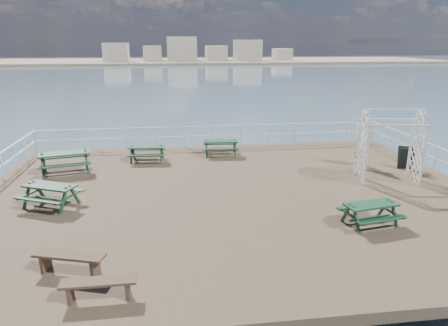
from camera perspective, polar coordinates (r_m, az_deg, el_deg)
ground at (r=14.60m, az=1.21°, el=-4.85°), size 18.00×14.00×0.30m
sea_backdrop at (r=148.30m, az=-1.85°, el=14.75°), size 300.00×300.00×9.20m
railing at (r=16.68m, az=-0.33°, el=1.67°), size 17.77×13.76×1.10m
picnic_table_a at (r=17.87m, az=-21.81°, el=0.66°), size 2.32×2.02×0.98m
picnic_table_b at (r=18.62m, az=-10.96°, el=1.80°), size 1.72×1.43×0.78m
picnic_table_c at (r=19.26m, az=-0.50°, el=2.65°), size 1.72×1.42×0.80m
picnic_table_d at (r=14.44m, az=-23.58°, el=-3.67°), size 2.16×1.99×0.84m
picnic_table_e at (r=12.71m, az=20.23°, el=-6.25°), size 1.77×1.52×0.77m
flat_bench_near at (r=10.35m, az=-21.21°, el=-12.64°), size 1.75×0.90×0.49m
flat_bench_far at (r=9.22m, az=-17.47°, el=-16.30°), size 1.59×0.38×0.46m
trellis_arbor at (r=16.78m, az=22.57°, el=1.81°), size 2.45×1.58×2.84m
sandwich_board at (r=18.80m, az=24.52°, el=0.62°), size 0.69×0.59×0.98m
person at (r=18.54m, az=18.94°, el=2.56°), size 0.83×0.77×1.91m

